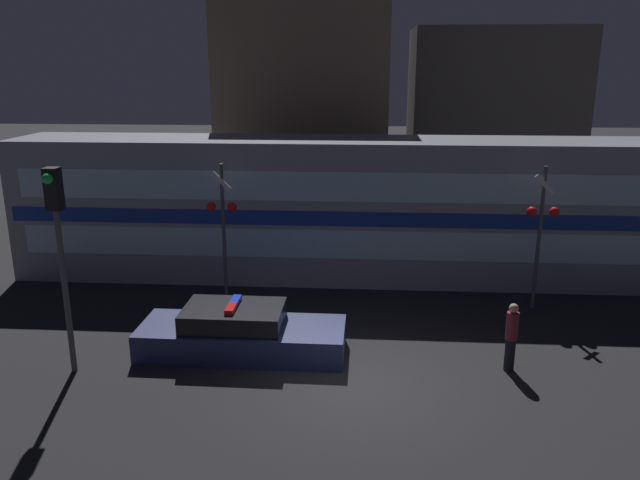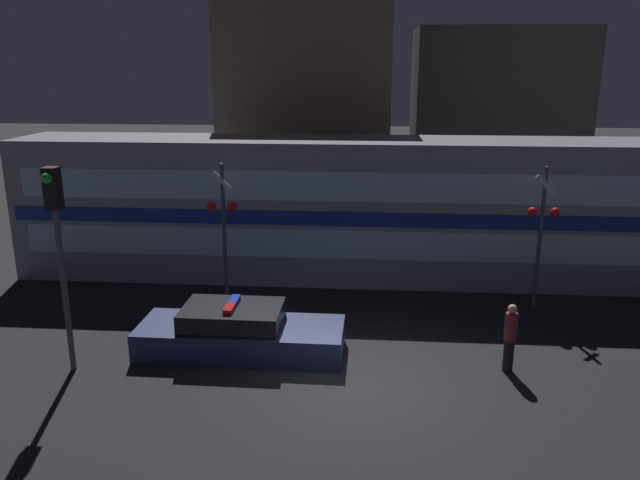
% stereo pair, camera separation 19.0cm
% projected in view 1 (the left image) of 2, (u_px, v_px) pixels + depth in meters
% --- Properties ---
extents(ground_plane, '(120.00, 120.00, 0.00)m').
position_uv_depth(ground_plane, '(358.00, 387.00, 13.43)').
color(ground_plane, black).
extents(train, '(23.23, 2.85, 4.47)m').
position_uv_depth(train, '(378.00, 209.00, 20.02)').
color(train, gray).
rests_on(train, ground_plane).
extents(police_car, '(4.92, 1.82, 1.28)m').
position_uv_depth(police_car, '(241.00, 334.00, 14.96)').
color(police_car, navy).
rests_on(police_car, ground_plane).
extents(pedestrian, '(0.27, 0.27, 1.61)m').
position_uv_depth(pedestrian, '(511.00, 336.00, 13.97)').
color(pedestrian, black).
rests_on(pedestrian, ground_plane).
extents(crossing_signal_near, '(0.87, 0.33, 4.08)m').
position_uv_depth(crossing_signal_near, '(541.00, 225.00, 17.11)').
color(crossing_signal_near, '#4C4C51').
rests_on(crossing_signal_near, ground_plane).
extents(crossing_signal_far, '(0.87, 0.33, 4.03)m').
position_uv_depth(crossing_signal_far, '(223.00, 220.00, 17.86)').
color(crossing_signal_far, '#4C4C51').
rests_on(crossing_signal_far, ground_plane).
extents(traffic_light_corner, '(0.30, 0.46, 4.65)m').
position_uv_depth(traffic_light_corner, '(58.00, 231.00, 13.26)').
color(traffic_light_corner, '#4C4C51').
rests_on(traffic_light_corner, ground_plane).
extents(building_left, '(6.61, 5.40, 9.48)m').
position_uv_depth(building_left, '(306.00, 114.00, 25.65)').
color(building_left, brown).
rests_on(building_left, ground_plane).
extents(building_center, '(6.98, 4.36, 8.20)m').
position_uv_depth(building_center, '(491.00, 127.00, 26.96)').
color(building_center, '#47423D').
rests_on(building_center, ground_plane).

